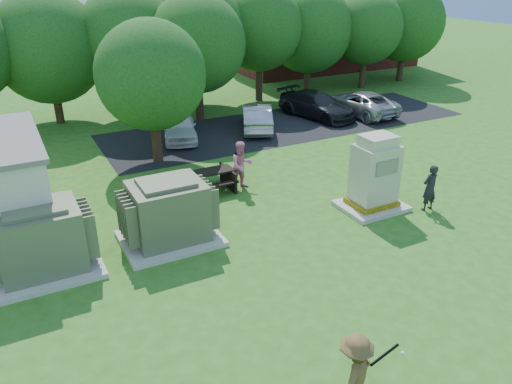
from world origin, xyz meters
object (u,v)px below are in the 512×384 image
person_by_generator (430,188)px  picnic_table (208,179)px  generator_cabinet (374,177)px  car_silver_b (361,103)px  batter (354,375)px  car_silver_a (257,117)px  car_dark (317,105)px  transformer_right (168,213)px  car_white (180,126)px  transformer_left (41,241)px  person_at_picnic (242,165)px

person_by_generator → picnic_table: bearing=-40.5°
generator_cabinet → car_silver_b: size_ratio=0.57×
batter → car_silver_a: batter is taller
person_by_generator → car_dark: person_by_generator is taller
car_dark → car_silver_a: bearing=172.2°
transformer_right → car_dark: (11.88, 9.48, -0.27)m
car_white → person_by_generator: bearing=-49.5°
transformer_left → car_silver_a: 14.60m
picnic_table → car_silver_b: car_silver_b is taller
generator_cabinet → person_by_generator: generator_cabinet is taller
transformer_right → car_silver_b: (14.49, 8.81, -0.30)m
car_dark → person_by_generator: bearing=-119.4°
batter → car_silver_b: 21.51m
person_at_picnic → car_white: bearing=90.4°
generator_cabinet → person_by_generator: (1.66, -1.03, -0.34)m
batter → car_silver_b: bearing=-154.3°
transformer_right → car_dark: size_ratio=0.62×
transformer_right → car_white: size_ratio=0.77×
car_silver_b → car_dark: bearing=-17.0°
person_at_picnic → car_silver_b: person_at_picnic is taller
person_by_generator → car_white: size_ratio=0.44×
transformer_left → transformer_right: 3.70m
picnic_table → car_silver_b: 13.37m
picnic_table → person_at_picnic: 1.40m
transformer_left → car_silver_b: bearing=25.8°
car_white → person_at_picnic: bearing=-72.5°
transformer_right → car_dark: 15.20m
person_at_picnic → car_silver_a: bearing=57.5°
picnic_table → person_at_picnic: size_ratio=1.04×
generator_cabinet → car_silver_b: generator_cabinet is taller
transformer_right → generator_cabinet: generator_cabinet is taller
picnic_table → person_by_generator: 8.08m
person_by_generator → car_dark: 12.03m
picnic_table → batter: batter is taller
person_by_generator → car_silver_b: 12.35m
person_at_picnic → car_dark: size_ratio=0.39×
picnic_table → car_white: bearing=79.6°
transformer_right → batter: (1.02, -7.95, -0.07)m
car_white → car_silver_b: bearing=13.6°
transformer_left → car_white: (7.39, 9.39, -0.30)m
picnic_table → car_dark: size_ratio=0.41×
picnic_table → car_silver_a: 8.08m
car_dark → car_silver_b: car_dark is taller
transformer_left → person_at_picnic: bearing=19.1°
picnic_table → batter: 10.95m
person_at_picnic → car_silver_b: 12.37m
transformer_left → generator_cabinet: generator_cabinet is taller
transformer_left → picnic_table: 6.86m
car_silver_a → transformer_right: bearing=73.6°
person_by_generator → car_silver_a: person_by_generator is taller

